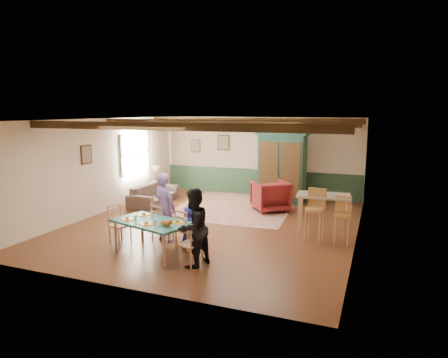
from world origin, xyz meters
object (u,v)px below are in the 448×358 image
(armoire, at_px, (282,167))
(bar_stool_left, at_px, (314,216))
(counter_table, at_px, (323,215))
(dining_chair_end_right, at_px, (190,243))
(dining_chair_far_right, at_px, (187,229))
(dining_chair_far_left, at_px, (163,223))
(cat, at_px, (166,222))
(table_lamp, at_px, (156,173))
(person_child, at_px, (189,227))
(bar_stool_right, at_px, (342,221))
(person_woman, at_px, (193,228))
(sofa, at_px, (154,194))
(armchair, at_px, (270,196))
(dining_table, at_px, (152,237))
(person_man, at_px, (165,207))
(end_table, at_px, (156,188))
(dining_chair_end_left, at_px, (120,224))

(armoire, relative_size, bar_stool_left, 1.89)
(counter_table, bearing_deg, dining_chair_end_right, -127.69)
(dining_chair_far_right, xyz_separation_m, armoire, (0.88, 5.03, 0.70))
(dining_chair_far_left, relative_size, cat, 2.64)
(table_lamp, height_order, bar_stool_left, bar_stool_left)
(dining_chair_end_right, xyz_separation_m, bar_stool_left, (1.99, 2.24, 0.17))
(person_child, height_order, armoire, armoire)
(dining_chair_far_left, height_order, bar_stool_left, bar_stool_left)
(dining_chair_far_right, xyz_separation_m, bar_stool_right, (3.06, 1.52, 0.09))
(person_woman, distance_m, person_child, 1.10)
(sofa, height_order, counter_table, counter_table)
(person_woman, xyz_separation_m, armchair, (0.27, 4.61, -0.30))
(dining_table, distance_m, bar_stool_right, 4.13)
(dining_chair_end_right, relative_size, sofa, 0.41)
(armchair, bearing_deg, dining_chair_far_left, 30.12)
(bar_stool_left, bearing_deg, dining_chair_end_right, -126.42)
(table_lamp, bearing_deg, dining_chair_far_right, -52.43)
(dining_table, xyz_separation_m, dining_chair_end_right, (1.00, -0.28, 0.09))
(person_man, height_order, cat, person_man)
(armoire, distance_m, bar_stool_left, 3.97)
(armoire, height_order, bar_stool_right, armoire)
(dining_chair_end_right, relative_size, person_child, 0.95)
(person_man, height_order, person_woman, person_man)
(table_lamp, bearing_deg, dining_chair_end_right, -53.48)
(person_child, bearing_deg, sofa, -33.20)
(armchair, bearing_deg, cat, 41.98)
(person_man, relative_size, armchair, 1.59)
(bar_stool_left, xyz_separation_m, bar_stool_right, (0.59, 0.09, -0.08))
(armchair, height_order, sofa, armchair)
(dining_chair_end_right, distance_m, person_man, 1.62)
(dining_chair_far_left, bearing_deg, bar_stool_left, -142.88)
(sofa, distance_m, end_table, 1.11)
(dining_chair_far_left, bearing_deg, table_lamp, -41.58)
(dining_chair_end_left, bearing_deg, dining_chair_end_right, -90.00)
(bar_stool_left, bearing_deg, person_child, -145.77)
(dining_chair_end_left, relative_size, counter_table, 0.72)
(person_man, bearing_deg, end_table, -40.95)
(armoire, xyz_separation_m, armchair, (-0.04, -1.25, -0.69))
(dining_chair_end_right, distance_m, bar_stool_left, 3.00)
(dining_chair_end_left, bearing_deg, sofa, 35.97)
(dining_chair_end_right, bearing_deg, table_lamp, -127.64)
(person_woman, distance_m, counter_table, 3.43)
(dining_chair_far_right, bearing_deg, person_woman, 139.73)
(person_man, height_order, armoire, armoire)
(armchair, height_order, table_lamp, table_lamp)
(dining_table, relative_size, end_table, 2.99)
(dining_chair_far_right, height_order, person_child, person_child)
(person_child, height_order, armchair, person_child)
(dining_table, relative_size, sofa, 0.78)
(dining_chair_far_left, bearing_deg, dining_chair_end_left, 43.83)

